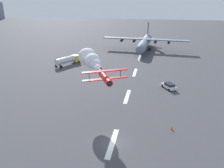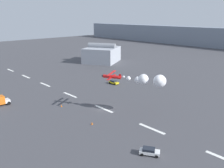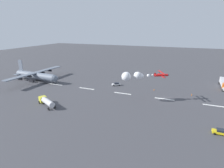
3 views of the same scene
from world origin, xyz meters
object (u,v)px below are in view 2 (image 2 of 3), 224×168
(followme_car_yellow, at_px, (149,151))
(airport_staff_sedan, at_px, (114,82))
(stunt_biplane_red, at_px, (150,80))
(traffic_cone_near, at_px, (61,106))
(traffic_cone_far, at_px, (92,123))

(followme_car_yellow, height_order, airport_staff_sedan, same)
(stunt_biplane_red, xyz_separation_m, airport_staff_sedan, (-29.69, 14.57, -9.55))
(stunt_biplane_red, height_order, followme_car_yellow, stunt_biplane_red)
(stunt_biplane_red, bearing_deg, followme_car_yellow, -51.83)
(traffic_cone_near, relative_size, traffic_cone_far, 1.00)
(airport_staff_sedan, xyz_separation_m, traffic_cone_far, (23.55, -30.94, -0.44))
(airport_staff_sedan, distance_m, traffic_cone_near, 30.88)
(stunt_biplane_red, bearing_deg, traffic_cone_far, -110.59)
(traffic_cone_near, xyz_separation_m, traffic_cone_far, (16.39, -0.90, 0.00))
(airport_staff_sedan, relative_size, traffic_cone_near, 5.92)
(airport_staff_sedan, bearing_deg, followme_car_yellow, -36.13)
(airport_staff_sedan, height_order, traffic_cone_far, airport_staff_sedan)
(airport_staff_sedan, relative_size, traffic_cone_far, 5.92)
(stunt_biplane_red, relative_size, airport_staff_sedan, 3.90)
(traffic_cone_near, distance_m, traffic_cone_far, 16.42)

